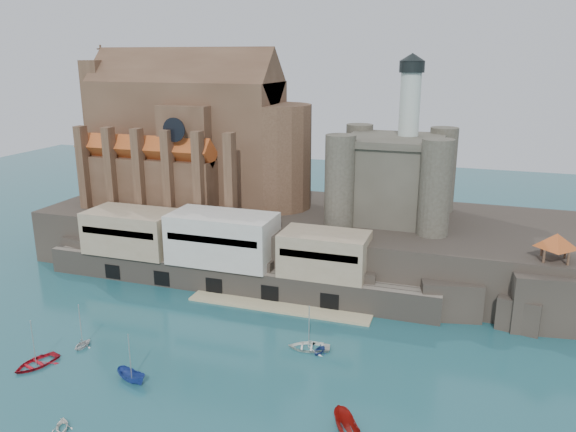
{
  "coord_description": "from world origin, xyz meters",
  "views": [
    {
      "loc": [
        29.55,
        -59.46,
        38.63
      ],
      "look_at": [
        -1.06,
        32.0,
        11.22
      ],
      "focal_mm": 35.0,
      "sensor_mm": 36.0,
      "label": 1
    }
  ],
  "objects_px": {
    "church": "(195,142)",
    "pavilion": "(556,242)",
    "boat_0": "(36,365)",
    "boat_2": "(132,381)",
    "castle_keep": "(394,174)",
    "boat_1": "(62,429)"
  },
  "relations": [
    {
      "from": "castle_keep",
      "to": "pavilion",
      "type": "bearing_deg",
      "value": -30.18
    },
    {
      "from": "pavilion",
      "to": "church",
      "type": "bearing_deg",
      "value": 166.52
    },
    {
      "from": "boat_1",
      "to": "boat_2",
      "type": "relative_size",
      "value": 0.64
    },
    {
      "from": "castle_keep",
      "to": "boat_1",
      "type": "height_order",
      "value": "castle_keep"
    },
    {
      "from": "castle_keep",
      "to": "pavilion",
      "type": "xyz_separation_m",
      "value": [
        25.92,
        -15.08,
        -5.59
      ]
    },
    {
      "from": "castle_keep",
      "to": "boat_1",
      "type": "xyz_separation_m",
      "value": [
        -26.04,
        -59.13,
        -18.31
      ]
    },
    {
      "from": "castle_keep",
      "to": "boat_2",
      "type": "bearing_deg",
      "value": -116.55
    },
    {
      "from": "boat_0",
      "to": "boat_2",
      "type": "distance_m",
      "value": 13.91
    },
    {
      "from": "boat_1",
      "to": "pavilion",
      "type": "bearing_deg",
      "value": 5.35
    },
    {
      "from": "boat_0",
      "to": "boat_2",
      "type": "xyz_separation_m",
      "value": [
        13.88,
        0.81,
        0.0
      ]
    },
    {
      "from": "boat_0",
      "to": "boat_2",
      "type": "height_order",
      "value": "boat_0"
    },
    {
      "from": "castle_keep",
      "to": "boat_0",
      "type": "height_order",
      "value": "castle_keep"
    },
    {
      "from": "pavilion",
      "to": "boat_2",
      "type": "height_order",
      "value": "pavilion"
    },
    {
      "from": "pavilion",
      "to": "boat_1",
      "type": "height_order",
      "value": "pavilion"
    },
    {
      "from": "boat_2",
      "to": "pavilion",
      "type": "bearing_deg",
      "value": -38.72
    },
    {
      "from": "church",
      "to": "pavilion",
      "type": "relative_size",
      "value": 7.34
    },
    {
      "from": "castle_keep",
      "to": "boat_0",
      "type": "bearing_deg",
      "value": -127.68
    },
    {
      "from": "pavilion",
      "to": "castle_keep",
      "type": "bearing_deg",
      "value": 149.82
    },
    {
      "from": "boat_0",
      "to": "pavilion",
      "type": "bearing_deg",
      "value": 45.52
    },
    {
      "from": "church",
      "to": "boat_1",
      "type": "bearing_deg",
      "value": -76.69
    },
    {
      "from": "church",
      "to": "boat_0",
      "type": "relative_size",
      "value": 7.91
    },
    {
      "from": "church",
      "to": "boat_0",
      "type": "distance_m",
      "value": 54.91
    }
  ]
}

